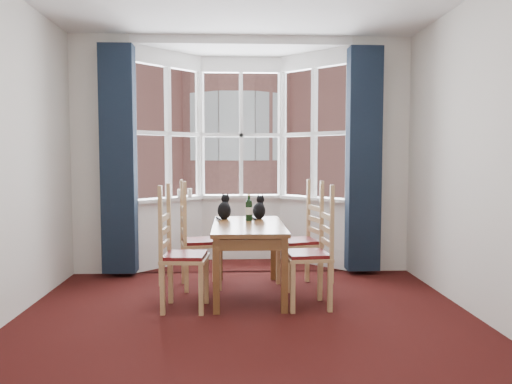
{
  "coord_description": "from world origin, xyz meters",
  "views": [
    {
      "loc": [
        -0.11,
        -3.72,
        1.4
      ],
      "look_at": [
        0.11,
        1.05,
        1.05
      ],
      "focal_mm": 35.0,
      "sensor_mm": 36.0,
      "label": 1
    }
  ],
  "objects": [
    {
      "name": "floor",
      "position": [
        0.0,
        0.0,
        0.0
      ],
      "size": [
        4.5,
        4.5,
        0.0
      ],
      "primitive_type": "plane",
      "color": "black",
      "rests_on": "ground"
    },
    {
      "name": "wall_right",
      "position": [
        2.0,
        0.0,
        1.4
      ],
      "size": [
        0.0,
        4.5,
        4.5
      ],
      "primitive_type": "plane",
      "rotation": [
        1.57,
        0.0,
        -1.57
      ],
      "color": "silver",
      "rests_on": "floor"
    },
    {
      "name": "wall_near",
      "position": [
        0.0,
        -2.25,
        1.4
      ],
      "size": [
        4.0,
        0.0,
        4.0
      ],
      "primitive_type": "plane",
      "rotation": [
        -1.57,
        0.0,
        0.0
      ],
      "color": "silver",
      "rests_on": "floor"
    },
    {
      "name": "wall_back_pier_left",
      "position": [
        -1.65,
        2.25,
        1.4
      ],
      "size": [
        0.7,
        0.12,
        2.8
      ],
      "primitive_type": "cube",
      "color": "silver",
      "rests_on": "floor"
    },
    {
      "name": "wall_back_pier_right",
      "position": [
        1.65,
        2.25,
        1.4
      ],
      "size": [
        0.7,
        0.12,
        2.8
      ],
      "primitive_type": "cube",
      "color": "silver",
      "rests_on": "floor"
    },
    {
      "name": "bay_window",
      "position": [
        0.0,
        2.75,
        1.4
      ],
      "size": [
        2.76,
        0.94,
        2.8
      ],
      "color": "white",
      "rests_on": "floor"
    },
    {
      "name": "curtain_left",
      "position": [
        -1.42,
        2.07,
        1.35
      ],
      "size": [
        0.38,
        0.22,
        2.6
      ],
      "primitive_type": "cube",
      "color": "#152031",
      "rests_on": "floor"
    },
    {
      "name": "curtain_right",
      "position": [
        1.42,
        2.07,
        1.35
      ],
      "size": [
        0.38,
        0.22,
        2.6
      ],
      "primitive_type": "cube",
      "color": "#152031",
      "rests_on": "floor"
    },
    {
      "name": "dining_table",
      "position": [
        0.04,
        1.23,
        0.62
      ],
      "size": [
        0.7,
        1.31,
        0.72
      ],
      "color": "brown",
      "rests_on": "floor"
    },
    {
      "name": "chair_left_near",
      "position": [
        -0.64,
        0.78,
        0.47
      ],
      "size": [
        0.43,
        0.45,
        0.92
      ],
      "color": "tan",
      "rests_on": "floor"
    },
    {
      "name": "chair_left_far",
      "position": [
        -0.55,
        1.52,
        0.47
      ],
      "size": [
        0.47,
        0.49,
        0.92
      ],
      "color": "tan",
      "rests_on": "floor"
    },
    {
      "name": "chair_right_near",
      "position": [
        0.66,
        0.8,
        0.47
      ],
      "size": [
        0.43,
        0.45,
        0.92
      ],
      "color": "tan",
      "rests_on": "floor"
    },
    {
      "name": "chair_right_far",
      "position": [
        0.68,
        1.51,
        0.47
      ],
      "size": [
        0.49,
        0.5,
        0.92
      ],
      "color": "tan",
      "rests_on": "floor"
    },
    {
      "name": "cat_left",
      "position": [
        -0.2,
        1.64,
        0.82
      ],
      "size": [
        0.18,
        0.23,
        0.29
      ],
      "color": "black",
      "rests_on": "dining_table"
    },
    {
      "name": "cat_right",
      "position": [
        0.17,
        1.64,
        0.82
      ],
      "size": [
        0.18,
        0.22,
        0.27
      ],
      "color": "black",
      "rests_on": "dining_table"
    },
    {
      "name": "wine_bottle",
      "position": [
        0.06,
        1.49,
        0.84
      ],
      "size": [
        0.07,
        0.07,
        0.28
      ],
      "color": "black",
      "rests_on": "dining_table"
    },
    {
      "name": "candle_tall",
      "position": [
        -0.78,
        2.6,
        0.92
      ],
      "size": [
        0.06,
        0.06,
        0.11
      ],
      "primitive_type": "cylinder",
      "color": "white",
      "rests_on": "bay_window"
    },
    {
      "name": "candle_short",
      "position": [
        -0.66,
        2.63,
        0.93
      ],
      "size": [
        0.06,
        0.06,
        0.11
      ],
      "primitive_type": "cylinder",
      "color": "white",
      "rests_on": "bay_window"
    },
    {
      "name": "street",
      "position": [
        0.0,
        32.25,
        -6.0
      ],
      "size": [
        80.0,
        80.0,
        0.0
      ],
      "primitive_type": "plane",
      "color": "#333335",
      "rests_on": "ground"
    },
    {
      "name": "tenement_building",
      "position": [
        0.0,
        14.01,
        1.6
      ],
      "size": [
        18.4,
        7.8,
        15.2
      ],
      "color": "#9C5B50",
      "rests_on": "street"
    }
  ]
}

